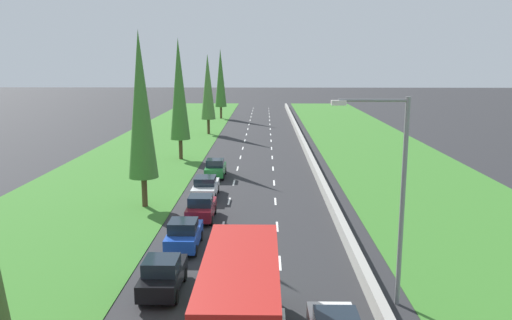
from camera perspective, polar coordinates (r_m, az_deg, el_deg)
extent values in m
plane|color=#28282B|center=(59.24, 0.09, 0.83)|extent=(300.00, 300.00, 0.00)
cube|color=#387528|center=(60.77, -11.92, 0.87)|extent=(14.00, 140.00, 0.04)
cube|color=#387528|center=(60.72, 13.76, 0.78)|extent=(14.00, 140.00, 0.04)
cube|color=#9E9B93|center=(59.35, 5.60, 1.21)|extent=(0.44, 120.00, 0.85)
cube|color=white|center=(22.10, -6.42, -17.19)|extent=(0.14, 2.00, 0.01)
cube|color=white|center=(27.50, -4.79, -11.31)|extent=(0.14, 2.00, 0.01)
cube|color=white|center=(33.10, -3.74, -7.39)|extent=(0.14, 2.00, 0.01)
cube|color=white|center=(38.83, -3.01, -4.60)|extent=(0.14, 2.00, 0.01)
cube|color=white|center=(44.62, -2.48, -2.54)|extent=(0.14, 2.00, 0.01)
cube|color=white|center=(50.47, -2.07, -0.95)|extent=(0.14, 2.00, 0.01)
cube|color=white|center=(56.35, -1.74, 0.30)|extent=(0.14, 2.00, 0.01)
cube|color=white|center=(62.25, -1.48, 1.32)|extent=(0.14, 2.00, 0.01)
cube|color=white|center=(68.16, -1.26, 2.16)|extent=(0.14, 2.00, 0.01)
cube|color=white|center=(74.09, -1.07, 2.87)|extent=(0.14, 2.00, 0.01)
cube|color=white|center=(80.04, -0.92, 3.47)|extent=(0.14, 2.00, 0.01)
cube|color=white|center=(85.99, -0.78, 3.99)|extent=(0.14, 2.00, 0.01)
cube|color=white|center=(91.94, -0.66, 4.45)|extent=(0.14, 2.00, 0.01)
cube|color=white|center=(97.90, -0.56, 4.84)|extent=(0.14, 2.00, 0.01)
cube|color=white|center=(103.87, -0.47, 5.19)|extent=(0.14, 2.00, 0.01)
cube|color=white|center=(109.84, -0.39, 5.51)|extent=(0.14, 2.00, 0.01)
cube|color=white|center=(115.81, -0.31, 5.79)|extent=(0.14, 2.00, 0.01)
cube|color=white|center=(21.95, 3.12, -17.35)|extent=(0.14, 2.00, 0.01)
cube|color=white|center=(27.37, 2.67, -11.39)|extent=(0.14, 2.00, 0.01)
cube|color=white|center=(33.00, 2.38, -7.43)|extent=(0.14, 2.00, 0.01)
cube|color=white|center=(38.74, 2.17, -4.63)|extent=(0.14, 2.00, 0.01)
cube|color=white|center=(44.55, 2.03, -2.56)|extent=(0.14, 2.00, 0.01)
cube|color=white|center=(50.40, 1.91, -0.97)|extent=(0.14, 2.00, 0.01)
cube|color=white|center=(56.29, 1.82, 0.29)|extent=(0.14, 2.00, 0.01)
cube|color=white|center=(62.19, 1.75, 1.31)|extent=(0.14, 2.00, 0.01)
cube|color=white|center=(68.11, 1.69, 2.16)|extent=(0.14, 2.00, 0.01)
cube|color=white|center=(74.05, 1.64, 2.86)|extent=(0.14, 2.00, 0.01)
cube|color=white|center=(79.99, 1.59, 3.47)|extent=(0.14, 2.00, 0.01)
cube|color=white|center=(85.95, 1.56, 3.99)|extent=(0.14, 2.00, 0.01)
cube|color=white|center=(91.91, 1.52, 4.44)|extent=(0.14, 2.00, 0.01)
cube|color=white|center=(97.87, 1.50, 4.84)|extent=(0.14, 2.00, 0.01)
cube|color=white|center=(103.84, 1.47, 5.19)|extent=(0.14, 2.00, 0.01)
cube|color=white|center=(109.81, 1.45, 5.50)|extent=(0.14, 2.00, 0.01)
cube|color=white|center=(115.78, 1.43, 5.78)|extent=(0.14, 2.00, 0.01)
cube|color=black|center=(24.35, -10.30, -12.73)|extent=(1.68, 3.90, 0.76)
cube|color=#19232D|center=(23.80, -10.50, -11.47)|extent=(1.52, 1.60, 0.64)
cylinder|color=black|center=(25.73, -11.44, -12.35)|extent=(0.22, 0.64, 0.64)
cylinder|color=black|center=(25.46, -8.01, -12.50)|extent=(0.22, 0.64, 0.64)
cylinder|color=black|center=(23.59, -12.72, -14.64)|extent=(0.22, 0.64, 0.64)
cylinder|color=black|center=(23.29, -8.96, -14.85)|extent=(0.22, 0.64, 0.64)
cube|color=#1E47B7|center=(29.43, -8.00, -8.41)|extent=(1.68, 3.90, 0.76)
cube|color=#19232D|center=(28.93, -8.13, -7.30)|extent=(1.52, 1.60, 0.64)
cylinder|color=black|center=(30.81, -9.04, -8.30)|extent=(0.22, 0.64, 0.64)
cylinder|color=black|center=(30.58, -6.20, -8.37)|extent=(0.22, 0.64, 0.64)
cylinder|color=black|center=(28.57, -9.89, -9.89)|extent=(0.22, 0.64, 0.64)
cylinder|color=black|center=(28.33, -6.82, -9.98)|extent=(0.22, 0.64, 0.64)
cube|color=maroon|center=(34.41, -6.11, -5.50)|extent=(1.68, 3.90, 0.76)
cube|color=#19232D|center=(33.94, -6.20, -4.51)|extent=(1.52, 1.60, 0.64)
cylinder|color=black|center=(35.77, -7.08, -5.51)|extent=(0.22, 0.64, 0.64)
cylinder|color=black|center=(35.59, -4.64, -5.55)|extent=(0.22, 0.64, 0.64)
cylinder|color=black|center=(33.48, -7.66, -6.68)|extent=(0.22, 0.64, 0.64)
cylinder|color=black|center=(33.29, -5.05, -6.73)|extent=(0.22, 0.64, 0.64)
cube|color=#237A33|center=(21.72, -1.11, -11.44)|extent=(2.40, 2.20, 2.50)
cube|color=#B21E19|center=(17.29, -1.72, -16.15)|extent=(2.44, 7.20, 3.30)
cylinder|color=black|center=(22.27, -4.12, -16.00)|extent=(0.22, 0.64, 0.64)
cylinder|color=black|center=(22.20, 1.88, -16.08)|extent=(0.22, 0.64, 0.64)
cube|color=white|center=(40.04, -5.63, -3.16)|extent=(1.76, 4.50, 0.72)
cube|color=#19232D|center=(39.74, -5.68, -2.29)|extent=(1.56, 1.90, 0.60)
cylinder|color=black|center=(41.57, -6.50, -3.17)|extent=(0.22, 0.64, 0.64)
cylinder|color=black|center=(41.39, -4.30, -3.19)|extent=(0.22, 0.64, 0.64)
cylinder|color=black|center=(38.90, -7.03, -4.17)|extent=(0.22, 0.64, 0.64)
cylinder|color=black|center=(38.71, -4.68, -4.19)|extent=(0.22, 0.64, 0.64)
cube|color=#237A33|center=(46.72, -4.53, -1.08)|extent=(1.68, 3.90, 0.76)
cube|color=#19232D|center=(46.28, -4.58, -0.31)|extent=(1.52, 1.60, 0.64)
cylinder|color=black|center=(48.05, -5.29, -1.22)|extent=(0.22, 0.64, 0.64)
cylinder|color=black|center=(47.91, -3.48, -1.23)|extent=(0.22, 0.64, 0.64)
cylinder|color=black|center=(45.71, -5.62, -1.86)|extent=(0.22, 0.64, 0.64)
cylinder|color=black|center=(45.55, -3.72, -1.87)|extent=(0.22, 0.64, 0.64)
cylinder|color=#4C3823|center=(37.94, -12.31, -3.51)|extent=(0.40, 0.40, 2.20)
cone|color=#3D752D|center=(36.91, -12.71, 6.00)|extent=(2.11, 2.11, 10.39)
cylinder|color=#4C3823|center=(55.69, -8.38, 1.21)|extent=(0.40, 0.40, 2.20)
cone|color=#3D752D|center=(54.98, -8.57, 7.82)|extent=(2.12, 2.12, 10.66)
cylinder|color=#4C3823|center=(74.57, -5.31, 3.73)|extent=(0.40, 0.40, 2.20)
cone|color=#4C7F38|center=(74.07, -5.39, 8.13)|extent=(2.09, 2.09, 9.27)
cylinder|color=#4C3823|center=(94.85, -3.92, 5.28)|extent=(0.40, 0.40, 2.20)
cone|color=#3D752D|center=(94.44, -3.97, 9.11)|extent=(2.12, 2.12, 10.46)
cylinder|color=gray|center=(22.39, 15.99, -4.77)|extent=(0.20, 0.20, 9.00)
cylinder|color=gray|center=(21.32, 12.95, 6.50)|extent=(2.80, 0.12, 0.12)
cube|color=silver|center=(21.09, 9.19, 6.31)|extent=(0.60, 0.28, 0.20)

